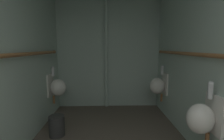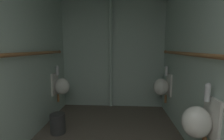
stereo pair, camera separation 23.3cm
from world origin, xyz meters
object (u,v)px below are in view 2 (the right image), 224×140
object	(u,v)px
urinal_right_mid	(198,121)
waste_bin	(58,123)
urinal_right_far	(162,86)
urinal_left_mid	(61,86)
standpipe_back_wall	(111,53)

from	to	relation	value
urinal_right_mid	waste_bin	xyz separation A→B (m)	(-1.86, 0.78, -0.46)
urinal_right_far	waste_bin	distance (m)	2.07
urinal_right_far	urinal_right_mid	bearing A→B (deg)	-90.00
urinal_left_mid	waste_bin	world-z (taller)	urinal_left_mid
urinal_right_mid	waste_bin	distance (m)	2.07
urinal_right_mid	standpipe_back_wall	bearing A→B (deg)	118.28
urinal_right_far	waste_bin	world-z (taller)	urinal_right_far
urinal_right_far	standpipe_back_wall	xyz separation A→B (m)	(-1.08, 0.45, 0.64)
urinal_left_mid	urinal_right_mid	world-z (taller)	same
urinal_right_mid	urinal_left_mid	bearing A→B (deg)	144.08
urinal_right_mid	standpipe_back_wall	size ratio (longest dim) A/B	0.30
urinal_right_mid	waste_bin	bearing A→B (deg)	157.41
urinal_right_mid	urinal_right_far	size ratio (longest dim) A/B	1.00
standpipe_back_wall	waste_bin	size ratio (longest dim) A/B	7.71
waste_bin	urinal_right_far	bearing A→B (deg)	22.74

